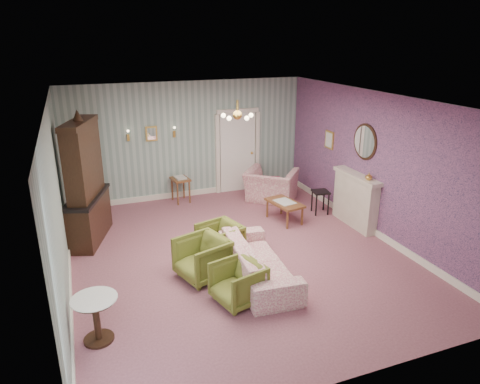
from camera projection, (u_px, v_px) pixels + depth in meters
name	position (u px, v px, depth m)	size (l,w,h in m)	color
floor	(238.00, 254.00, 8.39)	(7.00, 7.00, 0.00)	#975867
ceiling	(237.00, 100.00, 7.41)	(7.00, 7.00, 0.00)	white
wall_back	(188.00, 141.00, 10.98)	(6.00, 6.00, 0.00)	gray
wall_front	(350.00, 276.00, 4.82)	(6.00, 6.00, 0.00)	gray
wall_left	(58.00, 204.00, 6.89)	(7.00, 7.00, 0.00)	gray
wall_right	(377.00, 165.00, 8.91)	(7.00, 7.00, 0.00)	gray
wall_right_floral	(376.00, 165.00, 8.90)	(7.00, 7.00, 0.00)	#C06093
door	(238.00, 151.00, 11.50)	(1.12, 0.12, 2.16)	white
olive_chair_a	(238.00, 281.00, 6.79)	(0.70, 0.65, 0.72)	olive
olive_chair_b	(202.00, 256.00, 7.47)	(0.77, 0.72, 0.80)	olive
olive_chair_c	(220.00, 239.00, 8.19)	(0.70, 0.66, 0.72)	olive
sofa_chintz	(258.00, 255.00, 7.46)	(2.19, 0.64, 0.86)	#AA4462
wingback_chair	(271.00, 180.00, 10.97)	(1.19, 0.77, 1.04)	#AA4462
dresser	(84.00, 179.00, 8.58)	(0.54, 1.55, 2.58)	black
fireplace	(355.00, 200.00, 9.50)	(0.30, 1.40, 1.16)	beige
mantel_vase	(369.00, 176.00, 8.92)	(0.15, 0.15, 0.15)	gold
oval_mirror	(365.00, 142.00, 9.11)	(0.04, 0.76, 0.84)	white
framed_print	(329.00, 140.00, 10.38)	(0.04, 0.34, 0.42)	gold
coffee_table	(284.00, 211.00, 9.82)	(0.50, 0.90, 0.46)	brown
side_table_black	(320.00, 202.00, 10.23)	(0.36, 0.36, 0.55)	black
pedestal_table	(97.00, 319.00, 5.92)	(0.61, 0.61, 0.67)	black
nesting_table	(181.00, 189.00, 10.94)	(0.40, 0.51, 0.66)	brown
gilt_mirror_back	(152.00, 134.00, 10.55)	(0.28, 0.06, 0.36)	gold
sconce_left	(128.00, 136.00, 10.35)	(0.16, 0.12, 0.30)	gold
sconce_right	(174.00, 132.00, 10.72)	(0.16, 0.12, 0.30)	gold
chandelier	(237.00, 116.00, 7.50)	(0.56, 0.56, 0.36)	gold
burgundy_cushion	(272.00, 184.00, 10.83)	(0.38, 0.10, 0.38)	maroon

